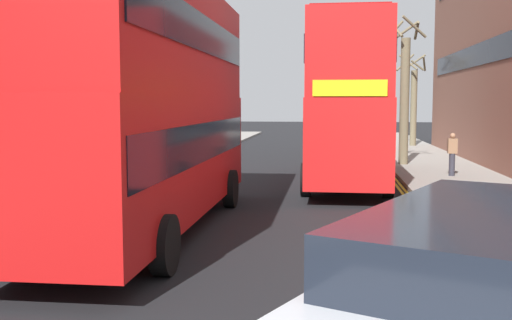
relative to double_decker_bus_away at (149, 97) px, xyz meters
The scene contains 9 objects.
sidewalk_right 9.70m from the double_decker_bus_away, 21.91° to the left, with size 4.00×80.00×0.14m, color gray.
sidewalk_left 6.34m from the double_decker_bus_away, 142.09° to the left, with size 4.00×80.00×0.14m, color gray.
kerb_line_outer 7.29m from the double_decker_bus_away, 12.61° to the left, with size 0.10×56.00×0.01m, color yellow.
kerb_line_inner 7.15m from the double_decker_bus_away, 12.91° to the left, with size 0.10×56.00×0.01m, color yellow.
double_decker_bus_away is the anchor object (origin of this frame).
double_decker_bus_oncoming 9.98m from the double_decker_bus_away, 63.05° to the left, with size 2.84×10.82×5.64m.
pedestrian_far 13.58m from the double_decker_bus_away, 50.37° to the left, with size 0.34×0.22×1.62m.
street_tree_near 28.14m from the double_decker_bus_away, 70.82° to the left, with size 1.94×2.18×5.91m.
street_tree_far 16.25m from the double_decker_bus_away, 63.49° to the left, with size 1.76×1.77×6.48m.
Camera 1 is at (1.92, -0.50, 2.91)m, focal length 42.40 mm.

